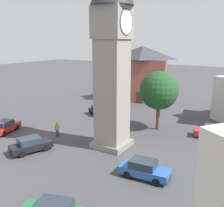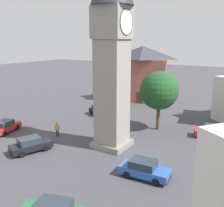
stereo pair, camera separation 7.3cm
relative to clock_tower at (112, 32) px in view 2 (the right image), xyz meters
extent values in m
plane|color=#424247|center=(0.00, 0.00, -11.87)|extent=(200.00, 200.00, 0.00)
cube|color=gray|center=(0.00, 0.00, -11.57)|extent=(3.48, 3.48, 0.60)
cube|color=gray|center=(0.00, 0.00, -5.97)|extent=(2.79, 2.79, 10.59)
cube|color=gray|center=(0.00, 0.00, 0.86)|extent=(3.12, 3.12, 3.06)
cylinder|color=white|center=(0.00, 1.59, 0.86)|extent=(2.34, 0.04, 2.34)
torus|color=black|center=(0.00, 1.60, 0.86)|extent=(2.40, 0.06, 2.40)
cube|color=black|center=(0.00, 1.63, 1.12)|extent=(0.05, 0.02, 0.66)
cube|color=black|center=(0.35, 1.63, 0.86)|extent=(0.89, 0.02, 0.04)
cylinder|color=white|center=(0.00, -1.59, 0.86)|extent=(2.34, 0.04, 2.34)
torus|color=black|center=(0.00, -1.60, 0.86)|extent=(2.40, 0.06, 2.40)
cube|color=red|center=(-3.34, 13.49, -11.28)|extent=(4.39, 2.65, 0.64)
cube|color=#28333D|center=(-3.49, 13.45, -10.66)|extent=(2.42, 2.03, 0.64)
cylinder|color=black|center=(-2.35, 14.57, -11.55)|extent=(0.67, 0.37, 0.64)
cylinder|color=black|center=(-1.96, 13.02, -11.55)|extent=(0.67, 0.37, 0.64)
cylinder|color=black|center=(-4.34, 12.42, -11.55)|extent=(0.67, 0.37, 0.64)
cube|color=black|center=(-1.39, 13.98, -11.50)|extent=(0.52, 1.64, 0.16)
cube|color=black|center=(-5.53, 6.27, -11.28)|extent=(4.44, 3.04, 0.64)
cube|color=#28333D|center=(-5.67, 6.33, -10.66)|extent=(2.52, 2.20, 0.64)
cylinder|color=black|center=(-4.09, 6.59, -11.55)|extent=(0.68, 0.43, 0.64)
cylinder|color=black|center=(-4.66, 5.09, -11.55)|extent=(0.68, 0.43, 0.64)
cylinder|color=black|center=(-6.40, 7.46, -11.55)|extent=(0.68, 0.43, 0.64)
cylinder|color=black|center=(-6.96, 5.96, -11.55)|extent=(0.68, 0.43, 0.64)
cube|color=black|center=(-3.64, 5.56, -11.50)|extent=(0.70, 1.60, 0.16)
cube|color=#28333D|center=(-12.14, -3.41, -10.66)|extent=(2.18, 2.50, 0.64)
cube|color=red|center=(8.41, -8.66, -11.28)|extent=(2.83, 4.42, 0.64)
cube|color=#28333D|center=(8.45, -8.80, -10.66)|extent=(2.11, 2.47, 0.64)
cylinder|color=black|center=(7.28, -7.71, -11.55)|extent=(0.40, 0.68, 0.64)
cylinder|color=black|center=(8.81, -7.24, -11.55)|extent=(0.40, 0.68, 0.64)
cylinder|color=black|center=(9.54, -9.60, -11.55)|extent=(0.40, 0.68, 0.64)
cube|color=black|center=(7.82, -6.72, -11.50)|extent=(1.63, 0.60, 0.16)
cube|color=black|center=(8.95, 7.81, -11.28)|extent=(3.39, 4.42, 0.64)
cube|color=#28333D|center=(9.02, 7.95, -10.66)|extent=(2.35, 2.58, 0.64)
cylinder|color=black|center=(9.10, 6.36, -11.55)|extent=(0.49, 0.67, 0.64)
cylinder|color=black|center=(7.68, 7.09, -11.55)|extent=(0.49, 0.67, 0.64)
cylinder|color=black|center=(10.22, 8.54, -11.55)|extent=(0.49, 0.67, 0.64)
cylinder|color=black|center=(8.80, 9.27, -11.55)|extent=(0.49, 0.67, 0.64)
cube|color=black|center=(8.03, 6.02, -11.50)|extent=(1.54, 0.87, 0.16)
cube|color=#2D5BB7|center=(-4.10, -5.74, -11.28)|extent=(2.02, 4.22, 0.64)
cube|color=#28333D|center=(-4.11, -5.59, -10.66)|extent=(1.72, 2.22, 0.64)
cylinder|color=black|center=(-3.21, -6.90, -11.55)|extent=(0.27, 0.66, 0.64)
cylinder|color=black|center=(-4.80, -7.03, -11.55)|extent=(0.27, 0.66, 0.64)
cylinder|color=black|center=(-3.40, -4.45, -11.55)|extent=(0.27, 0.66, 0.64)
cylinder|color=black|center=(-4.99, -4.57, -11.55)|extent=(0.27, 0.66, 0.64)
cube|color=black|center=(-3.94, -7.75, -11.50)|extent=(1.67, 0.25, 0.16)
cylinder|color=black|center=(-0.79, 7.07, -11.46)|extent=(0.13, 0.13, 0.82)
cylinder|color=black|center=(-0.90, 7.21, -11.46)|extent=(0.13, 0.13, 0.82)
cube|color=gold|center=(-0.85, 7.14, -10.75)|extent=(0.40, 0.42, 0.60)
cylinder|color=gold|center=(-0.70, 6.96, -10.80)|extent=(0.09, 0.09, 0.60)
cylinder|color=gold|center=(-1.00, 7.32, -10.80)|extent=(0.09, 0.09, 0.60)
sphere|color=#9E7051|center=(-0.85, 7.14, -10.30)|extent=(0.22, 0.22, 0.22)
sphere|color=black|center=(-0.84, 7.15, -10.28)|extent=(0.20, 0.20, 0.20)
cylinder|color=brown|center=(7.75, -2.05, -10.18)|extent=(0.44, 0.44, 3.38)
sphere|color=#1E4C23|center=(7.75, -2.05, -6.80)|extent=(4.82, 4.82, 4.82)
cube|color=#995142|center=(21.70, 6.90, -7.97)|extent=(7.68, 9.87, 7.80)
pyramid|color=#383842|center=(21.70, 6.90, -2.88)|extent=(8.07, 10.37, 2.39)
cube|color=#422819|center=(19.15, 6.09, -10.82)|extent=(0.41, 1.07, 2.10)
cylinder|color=gray|center=(7.60, 4.37, -10.77)|extent=(0.07, 0.07, 2.20)
cube|color=red|center=(7.60, 4.37, -9.37)|extent=(0.60, 0.04, 0.60)
camera|label=1|loc=(-21.79, -13.55, -0.89)|focal=41.02mm
camera|label=2|loc=(-21.75, -13.61, -0.89)|focal=41.02mm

